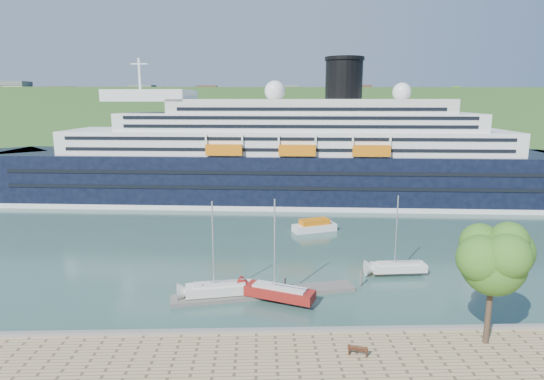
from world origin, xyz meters
The scene contains 11 objects.
ground centered at (0.00, 0.00, 0.00)m, with size 400.00×400.00×0.00m, color #2A4B44.
far_hillside centered at (0.00, 145.00, 12.00)m, with size 400.00×50.00×24.00m, color #335421.
quay_coping centered at (0.00, -0.20, 1.15)m, with size 220.00×0.50×0.30m, color slate.
cruise_ship centered at (1.89, 53.74, 13.89)m, with size 123.72×18.02×27.78m, color black, non-canonical shape.
park_bench centered at (6.12, -3.83, 1.50)m, with size 1.55×0.64×0.99m, color #4C2815, non-canonical shape.
promenade_tree centered at (16.63, -2.32, 6.34)m, with size 6.44×6.44×10.67m, color #2B5716, non-canonical shape.
floating_pontoon centered at (-0.71, 9.29, 0.21)m, with size 19.10×2.33×0.42m, color #69655D, non-canonical shape.
sailboat_white_near centered at (-5.33, 8.70, 4.84)m, with size 7.49×2.08×9.67m, color silver, non-canonical shape.
sailboat_red centered at (0.75, 7.54, 5.01)m, with size 7.76×2.16×10.03m, color maroon, non-canonical shape.
sailboat_white_far centered at (14.78, 14.38, 4.47)m, with size 6.93×1.92×8.95m, color silver, non-canonical shape.
tender_launch centered at (7.26, 32.48, 0.93)m, with size 6.77×2.32×1.87m, color orange, non-canonical shape.
Camera 1 is at (-1.24, -34.70, 19.89)m, focal length 30.00 mm.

